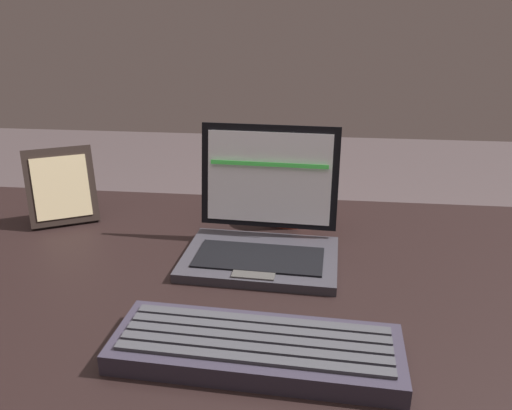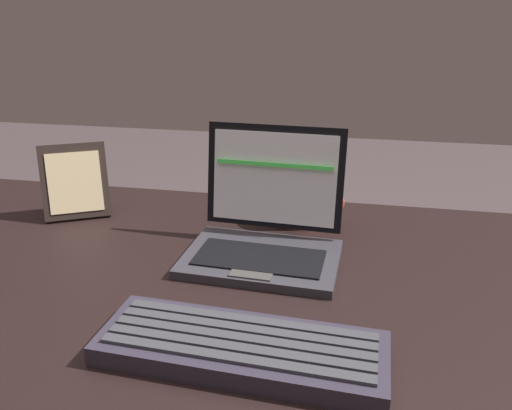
% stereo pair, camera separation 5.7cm
% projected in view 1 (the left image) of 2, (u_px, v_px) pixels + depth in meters
% --- Properties ---
extents(desk, '(1.67, 0.70, 0.76)m').
position_uv_depth(desk, '(290.00, 344.00, 0.82)').
color(desk, black).
rests_on(desk, ground).
extents(laptop_front, '(0.25, 0.21, 0.20)m').
position_uv_depth(laptop_front, '(263.00, 231.00, 0.84)').
color(laptop_front, '#312F36').
rests_on(laptop_front, desk).
extents(external_keyboard, '(0.35, 0.13, 0.03)m').
position_uv_depth(external_keyboard, '(256.00, 348.00, 0.60)').
color(external_keyboard, '#2D2936').
rests_on(external_keyboard, desk).
extents(photo_frame, '(0.13, 0.10, 0.14)m').
position_uv_depth(photo_frame, '(61.00, 187.00, 0.95)').
color(photo_frame, black).
rests_on(photo_frame, desk).
extents(coffee_mug, '(0.13, 0.09, 0.08)m').
position_uv_depth(coffee_mug, '(292.00, 201.00, 0.97)').
color(coffee_mug, '#B64129').
rests_on(coffee_mug, desk).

